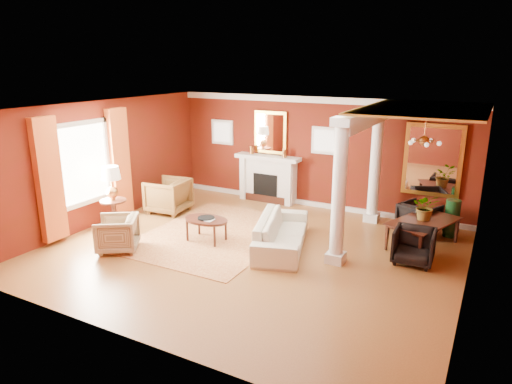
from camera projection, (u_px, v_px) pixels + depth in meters
The scene contains 27 objects.
ground at pixel (251, 251), 9.37m from camera, with size 8.00×8.00×0.00m, color brown.
room_shell at pixel (251, 155), 8.81m from camera, with size 8.04×7.04×2.92m.
fireplace at pixel (268, 178), 12.59m from camera, with size 1.85×0.42×1.29m.
overmantel_mirror at pixel (270, 132), 12.36m from camera, with size 0.95×0.07×1.15m.
flank_window_left at pixel (222, 132), 13.10m from camera, with size 0.70×0.07×0.70m.
flank_window_right at pixel (325, 141), 11.69m from camera, with size 0.70×0.07×0.70m.
left_window at pixel (87, 169), 10.24m from camera, with size 0.21×2.55×2.60m.
column_front at pixel (339, 192), 8.45m from camera, with size 0.36×0.36×2.80m.
column_back at pixel (375, 164), 10.74m from camera, with size 0.36×0.36×2.80m.
header_beam at pixel (366, 118), 9.48m from camera, with size 0.30×3.20×0.32m, color silver.
amber_ceiling at pixel (424, 109), 8.76m from camera, with size 2.30×3.40×0.04m, color gold.
dining_mirror at pixel (433, 160), 10.54m from camera, with size 1.30×0.07×1.70m.
chandelier at pixel (424, 141), 8.95m from camera, with size 0.60×0.62×0.75m.
crown_trim at pixel (317, 100), 11.52m from camera, with size 8.00×0.08×0.16m, color silver.
base_trim at pixel (313, 204), 12.28m from camera, with size 8.00×0.08×0.12m, color silver.
rug at pixel (216, 234), 10.26m from camera, with size 2.89×3.85×0.02m, color maroon.
sofa at pixel (282, 227), 9.42m from camera, with size 2.32×0.68×0.91m, color beige.
armchair_leopard at pixel (168, 194), 11.68m from camera, with size 0.94×0.88×0.97m, color black.
armchair_stripe at pixel (117, 232), 9.30m from camera, with size 0.78×0.73×0.80m, color tan.
coffee_table at pixel (206, 221), 9.78m from camera, with size 1.00×1.00×0.51m.
coffee_book at pixel (206, 215), 9.66m from camera, with size 0.16×0.02×0.22m, color black.
side_table at pixel (112, 187), 10.38m from camera, with size 0.59×0.59×1.48m.
dining_table at pixel (425, 226), 9.46m from camera, with size 1.63×0.57×0.91m, color black.
dining_chair_near at pixel (414, 244), 8.72m from camera, with size 0.74×0.69×0.76m, color black.
dining_chair_far at pixel (419, 216), 10.28m from camera, with size 0.75×0.70×0.77m, color black.
green_urn at pixel (451, 222), 10.08m from camera, with size 0.35×0.35×0.85m.
potted_plant at pixel (427, 194), 9.33m from camera, with size 0.52×0.57×0.45m, color #26591E.
Camera 1 is at (4.19, -7.59, 3.74)m, focal length 32.00 mm.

